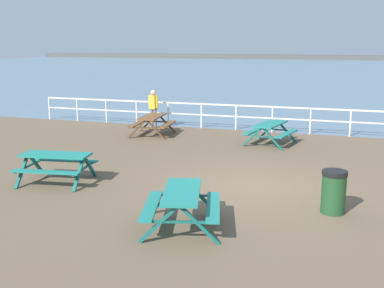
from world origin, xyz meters
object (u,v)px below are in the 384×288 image
at_px(picnic_table_near_left, 56,161).
at_px(picnic_table_mid_centre, 270,128).
at_px(picnic_table_far_left, 152,121).
at_px(visitor, 153,107).
at_px(litter_bin, 334,192).
at_px(picnic_table_near_right, 182,200).

distance_m(picnic_table_near_left, picnic_table_mid_centre, 8.06).
height_order(picnic_table_far_left, visitor, visitor).
distance_m(picnic_table_near_left, visitor, 8.35).
height_order(picnic_table_far_left, litter_bin, litter_bin).
distance_m(picnic_table_near_right, picnic_table_far_left, 9.89).
relative_size(picnic_table_far_left, litter_bin, 2.05).
bearing_deg(visitor, picnic_table_mid_centre, 90.79).
relative_size(picnic_table_near_right, visitor, 1.28).
bearing_deg(picnic_table_near_left, picnic_table_mid_centre, 46.56).
distance_m(picnic_table_near_right, visitor, 11.41).
bearing_deg(picnic_table_near_right, picnic_table_near_left, 49.76).
relative_size(picnic_table_mid_centre, visitor, 1.24).
bearing_deg(picnic_table_far_left, litter_bin, -140.24).
xyz_separation_m(picnic_table_near_left, litter_bin, (7.07, -0.13, -0.10)).
height_order(picnic_table_near_left, picnic_table_near_right, same).
bearing_deg(picnic_table_mid_centre, litter_bin, -148.72).
xyz_separation_m(picnic_table_mid_centre, picnic_table_far_left, (-4.77, 0.28, 0.00)).
distance_m(visitor, litter_bin, 11.49).
height_order(picnic_table_near_left, litter_bin, litter_bin).
xyz_separation_m(picnic_table_near_left, picnic_table_far_left, (-0.16, 6.90, 0.00)).
relative_size(picnic_table_mid_centre, picnic_table_far_left, 1.06).
xyz_separation_m(picnic_table_mid_centre, litter_bin, (2.46, -6.75, -0.10)).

